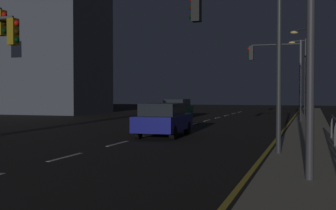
# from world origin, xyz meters

# --- Properties ---
(ground_plane) EXTENTS (112.00, 112.00, 0.00)m
(ground_plane) POSITION_xyz_m (0.00, 17.50, 0.00)
(ground_plane) COLOR black
(ground_plane) RESTS_ON ground
(sidewalk_right) EXTENTS (2.18, 77.00, 0.14)m
(sidewalk_right) POSITION_xyz_m (7.30, 17.50, 0.07)
(sidewalk_right) COLOR gray
(sidewalk_right) RESTS_ON ground
(lane_markings_center) EXTENTS (0.14, 50.00, 0.01)m
(lane_markings_center) POSITION_xyz_m (0.00, 21.00, 0.01)
(lane_markings_center) COLOR silver
(lane_markings_center) RESTS_ON ground
(lane_edge_line) EXTENTS (0.14, 53.00, 0.01)m
(lane_edge_line) POSITION_xyz_m (5.96, 22.50, 0.01)
(lane_edge_line) COLOR gold
(lane_edge_line) RESTS_ON ground
(car) EXTENTS (2.04, 4.49, 1.57)m
(car) POSITION_xyz_m (0.83, 16.30, 0.82)
(car) COLOR navy
(car) RESTS_ON ground
(car_oncoming) EXTENTS (1.95, 4.45, 1.57)m
(car_oncoming) POSITION_xyz_m (-2.80, 30.34, 0.82)
(car_oncoming) COLOR #14592D
(car_oncoming) RESTS_ON ground
(traffic_light_far_right) EXTENTS (3.56, 0.34, 5.40)m
(traffic_light_far_right) POSITION_xyz_m (5.20, 27.29, 3.93)
(traffic_light_far_right) COLOR #4C4C51
(traffic_light_far_right) RESTS_ON sidewalk_right
(traffic_light_mid_right) EXTENTS (3.04, 0.35, 5.54)m
(traffic_light_mid_right) POSITION_xyz_m (5.20, 11.08, 3.98)
(traffic_light_mid_right) COLOR #2D3033
(traffic_light_mid_right) RESTS_ON sidewalk_right
(street_lamp_corner) EXTENTS (1.45, 1.76, 6.52)m
(street_lamp_corner) POSITION_xyz_m (7.03, 28.87, 4.13)
(street_lamp_corner) COLOR #38383D
(street_lamp_corner) RESTS_ON sidewalk_right
(street_lamp_mid_block) EXTENTS (1.52, 0.83, 6.57)m
(street_lamp_mid_block) POSITION_xyz_m (6.63, 36.75, 4.11)
(street_lamp_mid_block) COLOR #2D3033
(street_lamp_mid_block) RESTS_ON sidewalk_right
(building_distant) EXTENTS (18.09, 8.41, 17.77)m
(building_distant) POSITION_xyz_m (-21.95, 36.09, 8.88)
(building_distant) COLOR #4C515B
(building_distant) RESTS_ON ground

